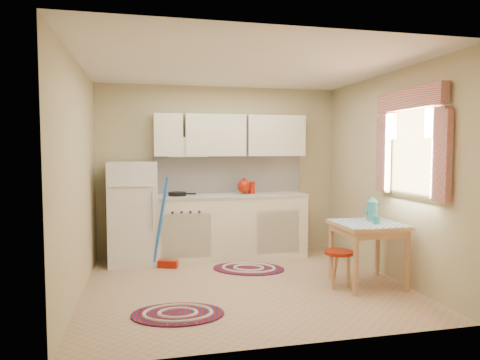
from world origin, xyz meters
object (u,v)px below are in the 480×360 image
at_px(fridge, 133,213).
at_px(table, 367,254).
at_px(stool, 338,269).
at_px(base_cabinets, 228,227).

bearing_deg(fridge, table, -30.84).
relative_size(table, stool, 1.71).
distance_m(fridge, stool, 2.83).
xyz_separation_m(fridge, stool, (2.29, -1.59, -0.49)).
bearing_deg(stool, base_cabinets, 120.47).
bearing_deg(base_cabinets, fridge, -177.84).
height_order(fridge, table, fridge).
xyz_separation_m(base_cabinets, stool, (0.96, -1.64, -0.23)).
bearing_deg(stool, table, 0.88).
xyz_separation_m(table, stool, (-0.36, -0.01, -0.15)).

